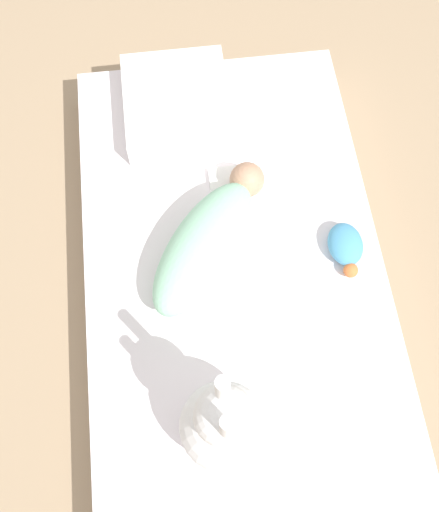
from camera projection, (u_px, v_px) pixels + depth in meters
The scene contains 7 objects.
ground_plane at pixel (234, 286), 1.84m from camera, with size 12.00×12.00×0.00m, color #9E8466.
bed_mattress at pixel (234, 277), 1.78m from camera, with size 1.53×0.86×0.14m.
burp_cloth at pixel (245, 192), 1.80m from camera, with size 0.19×0.21×0.02m.
swaddled_baby at pixel (207, 241), 1.66m from camera, with size 0.49×0.42×0.15m.
pillow at pixel (177, 104), 1.90m from camera, with size 0.37×0.33×0.09m.
bunny_plush at pixel (224, 424), 1.40m from camera, with size 0.22×0.22×0.42m.
turtle_plush at pixel (346, 246), 1.71m from camera, with size 0.17×0.10×0.07m.
Camera 1 is at (0.66, -0.13, 1.72)m, focal length 42.00 mm.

